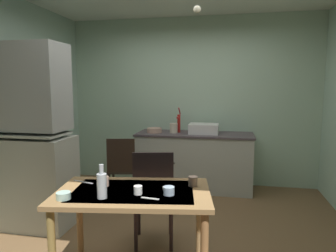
{
  "coord_description": "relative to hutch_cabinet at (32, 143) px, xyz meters",
  "views": [
    {
      "loc": [
        0.62,
        -3.14,
        1.57
      ],
      "look_at": [
        -0.02,
        0.01,
        1.16
      ],
      "focal_mm": 32.48,
      "sensor_mm": 36.0,
      "label": 1
    }
  ],
  "objects": [
    {
      "name": "teaspoon_near_bowl",
      "position": [
        1.6,
        -0.92,
        -0.18
      ],
      "size": [
        0.14,
        0.04,
        0.0
      ],
      "primitive_type": "cube",
      "rotation": [
        0.0,
        0.0,
        3.03
      ],
      "color": "beige",
      "rests_on": "dining_table"
    },
    {
      "name": "sink_basin",
      "position": [
        1.78,
        1.64,
        -0.01
      ],
      "size": [
        0.44,
        0.34,
        0.15
      ],
      "color": "white",
      "rests_on": "counter_cabinet"
    },
    {
      "name": "counter_cabinet",
      "position": [
        1.64,
        1.64,
        -0.52
      ],
      "size": [
        1.77,
        0.64,
        0.87
      ],
      "color": "#B3B4A7",
      "rests_on": "ground"
    },
    {
      "name": "teaspoon_by_cup",
      "position": [
        1.66,
        -0.69,
        -0.18
      ],
      "size": [
        0.05,
        0.12,
        0.0
      ],
      "primitive_type": "cube",
      "rotation": [
        0.0,
        0.0,
        4.99
      ],
      "color": "beige",
      "rests_on": "dining_table"
    },
    {
      "name": "chair_far_side",
      "position": [
        1.45,
        -0.2,
        -0.45
      ],
      "size": [
        0.47,
        0.47,
        0.98
      ],
      "color": "#2C1F1F",
      "rests_on": "ground"
    },
    {
      "name": "teacup_mint",
      "position": [
        1.16,
        -0.72,
        -0.14
      ],
      "size": [
        0.08,
        0.08,
        0.08
      ],
      "primitive_type": "cylinder",
      "color": "tan",
      "rests_on": "dining_table"
    },
    {
      "name": "pendant_bulb",
      "position": [
        1.79,
        0.43,
        1.45
      ],
      "size": [
        0.08,
        0.08,
        0.08
      ],
      "primitive_type": "sphere",
      "color": "#F9EFCC"
    },
    {
      "name": "mixing_bowl_counter",
      "position": [
        1.01,
        1.59,
        -0.05
      ],
      "size": [
        0.23,
        0.23,
        0.07
      ],
      "primitive_type": "cylinder",
      "color": "tan",
      "rests_on": "counter_cabinet"
    },
    {
      "name": "mug_tall",
      "position": [
        1.49,
        -0.84,
        -0.15
      ],
      "size": [
        0.07,
        0.07,
        0.06
      ],
      "primitive_type": "cylinder",
      "color": "white",
      "rests_on": "dining_table"
    },
    {
      "name": "hutch_cabinet",
      "position": [
        0.0,
        0.0,
        0.0
      ],
      "size": [
        0.88,
        0.51,
        2.04
      ],
      "color": "#B3B4A7",
      "rests_on": "ground"
    },
    {
      "name": "wall_back",
      "position": [
        1.53,
        2.01,
        0.39
      ],
      "size": [
        4.09,
        0.1,
        2.68
      ],
      "primitive_type": "cube",
      "color": "#AECCB2",
      "rests_on": "ground"
    },
    {
      "name": "table_knife",
      "position": [
        0.95,
        -0.65,
        -0.18
      ],
      "size": [
        0.2,
        0.07,
        0.0
      ],
      "primitive_type": "cube",
      "rotation": [
        0.0,
        0.0,
        2.87
      ],
      "color": "silver",
      "rests_on": "dining_table"
    },
    {
      "name": "mug_dark",
      "position": [
        1.72,
        -0.81,
        -0.15
      ],
      "size": [
        0.08,
        0.08,
        0.06
      ],
      "primitive_type": "cylinder",
      "color": "#9EB2C6",
      "rests_on": "dining_table"
    },
    {
      "name": "wall_left",
      "position": [
        -0.51,
        0.18,
        0.39
      ],
      "size": [
        0.1,
        3.66,
        2.68
      ],
      "primitive_type": "cube",
      "color": "#AAC8B5",
      "rests_on": "ground"
    },
    {
      "name": "hand_pump",
      "position": [
        1.38,
        1.68,
        0.08
      ],
      "size": [
        0.05,
        0.27,
        0.39
      ],
      "color": "#B21E19",
      "rests_on": "counter_cabinet"
    },
    {
      "name": "dining_table",
      "position": [
        1.43,
        -0.77,
        -0.29
      ],
      "size": [
        1.29,
        0.88,
        0.77
      ],
      "color": "olive",
      "rests_on": "ground"
    },
    {
      "name": "teacup_cream",
      "position": [
        1.87,
        -0.57,
        -0.15
      ],
      "size": [
        0.08,
        0.08,
        0.08
      ],
      "primitive_type": "cylinder",
      "color": "tan",
      "rests_on": "dining_table"
    },
    {
      "name": "glass_bottle",
      "position": [
        1.26,
        -0.97,
        -0.09
      ],
      "size": [
        0.07,
        0.07,
        0.25
      ],
      "color": "#B7BCC1",
      "rests_on": "dining_table"
    },
    {
      "name": "stoneware_crock",
      "position": [
        1.32,
        1.61,
        -0.01
      ],
      "size": [
        0.12,
        0.12,
        0.15
      ],
      "primitive_type": "cylinder",
      "color": "beige",
      "rests_on": "counter_cabinet"
    },
    {
      "name": "serving_bowl_wide",
      "position": [
        0.99,
        -1.05,
        -0.16
      ],
      "size": [
        0.1,
        0.1,
        0.05
      ],
      "primitive_type": "cylinder",
      "color": "#ADD1C1",
      "rests_on": "dining_table"
    },
    {
      "name": "chair_by_counter",
      "position": [
        0.7,
        0.97,
        -0.49
      ],
      "size": [
        0.47,
        0.47,
        0.88
      ],
      "color": "black",
      "rests_on": "ground"
    },
    {
      "name": "ground_plane",
      "position": [
        1.53,
        0.18,
        -0.96
      ],
      "size": [
        4.99,
        4.99,
        0.0
      ],
      "primitive_type": "plane",
      "color": "brown"
    }
  ]
}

